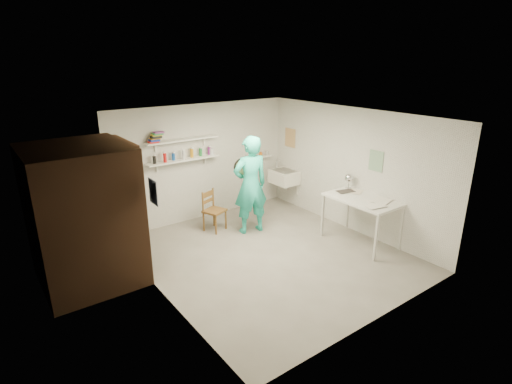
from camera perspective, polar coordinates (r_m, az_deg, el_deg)
floor at (r=7.06m, az=1.95°, el=-9.02°), size 4.00×4.50×0.02m
ceiling at (r=6.30m, az=2.20°, el=10.82°), size 4.00×4.50×0.02m
wall_back at (r=8.39m, az=-7.58°, el=4.27°), size 4.00×0.02×2.40m
wall_front at (r=5.14m, az=18.02°, el=-6.14°), size 4.00×0.02×2.40m
wall_left at (r=5.63m, az=-14.21°, el=-3.54°), size 0.02×4.50×2.40m
wall_right at (r=7.94m, az=13.53°, el=3.06°), size 0.02×4.50×2.40m
doorway_recess at (r=6.63m, az=-17.45°, el=-2.25°), size 0.02×0.90×2.00m
corridor_box at (r=6.45m, az=-23.41°, el=-3.10°), size 1.40×1.50×2.10m
door_lintel at (r=6.35m, az=-18.20°, el=6.66°), size 0.06×1.05×0.10m
door_jamb_near at (r=6.20m, az=-15.70°, el=-3.57°), size 0.06×0.10×2.00m
door_jamb_far at (r=7.09m, az=-18.66°, el=-1.02°), size 0.06×0.10×2.00m
shelf_lower at (r=8.02m, az=-10.30°, el=4.56°), size 1.50×0.22×0.03m
shelf_upper at (r=7.94m, az=-10.46°, el=7.36°), size 1.50×0.22×0.03m
ledge_shelf at (r=9.05m, az=0.22°, el=4.98°), size 0.70×0.14×0.03m
poster_left at (r=5.56m, az=-14.49°, el=0.01°), size 0.01×0.28×0.36m
poster_right_a at (r=9.07m, az=4.90°, el=7.72°), size 0.01×0.34×0.42m
poster_right_b at (r=7.52m, az=16.77°, el=4.27°), size 0.01×0.30×0.38m
belfast_sink at (r=9.05m, az=4.03°, el=2.17°), size 0.48×0.60×0.30m
man at (r=7.61m, az=-0.80°, el=0.99°), size 0.76×0.57×1.91m
wall_clock at (r=7.67m, az=-1.98°, el=3.60°), size 0.34×0.09×0.34m
wooden_chair at (r=7.89m, az=-5.95°, el=-2.69°), size 0.49×0.48×0.82m
work_table at (r=7.55m, az=14.72°, el=-4.00°), size 0.79×1.31×0.87m
desk_lamp at (r=7.81m, az=13.17°, el=2.01°), size 0.16×0.16×0.16m
spray_cans at (r=8.00m, az=-10.34°, el=5.25°), size 1.26×0.06×0.17m
book_stack at (r=7.70m, az=-14.14°, el=7.61°), size 0.30×0.14×0.20m
ledge_pots at (r=9.03m, az=0.22°, el=5.35°), size 0.48×0.07×0.09m
papers at (r=7.39m, az=15.01°, el=-0.79°), size 0.30×0.22×0.02m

